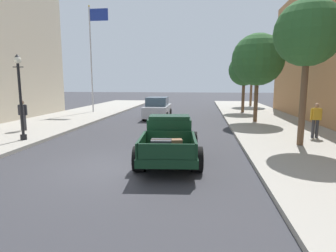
% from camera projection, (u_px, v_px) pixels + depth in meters
% --- Properties ---
extents(ground_plane, '(140.00, 140.00, 0.00)m').
position_uv_depth(ground_plane, '(116.00, 167.00, 9.28)').
color(ground_plane, '#333338').
extents(hotrod_truck_dark_green, '(2.46, 5.04, 1.58)m').
position_uv_depth(hotrod_truck_dark_green, '(169.00, 138.00, 10.29)').
color(hotrod_truck_dark_green, black).
rests_on(hotrod_truck_dark_green, ground).
extents(car_background_silver, '(1.91, 4.32, 1.65)m').
position_uv_depth(car_background_silver, '(158.00, 109.00, 21.67)').
color(car_background_silver, '#B7B7BC').
rests_on(car_background_silver, ground).
extents(pedestrian_sidewalk_left, '(0.53, 0.22, 1.65)m').
position_uv_depth(pedestrian_sidewalk_left, '(23.00, 113.00, 15.37)').
color(pedestrian_sidewalk_left, '#333338').
rests_on(pedestrian_sidewalk_left, sidewalk_left).
extents(pedestrian_sidewalk_right, '(0.53, 0.22, 1.65)m').
position_uv_depth(pedestrian_sidewalk_right, '(316.00, 118.00, 13.34)').
color(pedestrian_sidewalk_right, '#333338').
rests_on(pedestrian_sidewalk_right, sidewalk_right).
extents(street_lamp_near, '(0.50, 0.32, 3.85)m').
position_uv_depth(street_lamp_near, '(20.00, 91.00, 12.65)').
color(street_lamp_near, black).
rests_on(street_lamp_near, sidewalk_left).
extents(flagpole, '(1.74, 0.16, 9.16)m').
position_uv_depth(flagpole, '(93.00, 48.00, 24.58)').
color(flagpole, '#B2B2B7').
rests_on(flagpole, sidewalk_left).
extents(street_tree_nearest, '(2.65, 2.65, 5.90)m').
position_uv_depth(street_tree_nearest, '(308.00, 34.00, 11.21)').
color(street_tree_nearest, brown).
rests_on(street_tree_nearest, sidewalk_right).
extents(street_tree_second, '(3.38, 3.38, 5.78)m').
position_uv_depth(street_tree_second, '(258.00, 60.00, 18.40)').
color(street_tree_second, brown).
rests_on(street_tree_second, sidewalk_right).
extents(street_tree_third, '(2.67, 2.67, 5.00)m').
position_uv_depth(street_tree_third, '(244.00, 70.00, 24.30)').
color(street_tree_third, brown).
rests_on(street_tree_third, sidewalk_right).
extents(street_tree_farthest, '(3.36, 3.36, 6.55)m').
position_uv_depth(street_tree_farthest, '(252.00, 62.00, 30.94)').
color(street_tree_farthest, brown).
rests_on(street_tree_farthest, sidewalk_right).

